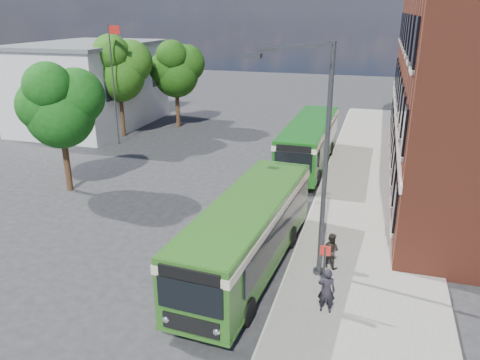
% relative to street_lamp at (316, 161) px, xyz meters
% --- Properties ---
extents(ground, '(120.00, 120.00, 0.00)m').
position_rel_street_lamp_xyz_m(ground, '(-4.84, 2.00, -4.79)').
color(ground, '#252527').
rests_on(ground, ground).
extents(pavement, '(6.00, 48.00, 0.15)m').
position_rel_street_lamp_xyz_m(pavement, '(2.16, 10.00, -4.72)').
color(pavement, gray).
rests_on(pavement, ground).
extents(kerb_line, '(0.12, 48.00, 0.01)m').
position_rel_street_lamp_xyz_m(kerb_line, '(-0.89, 10.00, -4.79)').
color(kerb_line, beige).
rests_on(kerb_line, ground).
extents(white_building, '(9.40, 13.40, 7.30)m').
position_rel_street_lamp_xyz_m(white_building, '(-22.84, 20.00, -1.13)').
color(white_building, silver).
rests_on(white_building, ground).
extents(flagpole, '(0.95, 0.10, 9.00)m').
position_rel_street_lamp_xyz_m(flagpole, '(-17.29, 15.00, 0.15)').
color(flagpole, '#37393C').
rests_on(flagpole, ground).
extents(street_lamp, '(2.96, 2.38, 9.00)m').
position_rel_street_lamp_xyz_m(street_lamp, '(0.00, 0.00, 0.00)').
color(street_lamp, '#37393C').
rests_on(street_lamp, ground).
extents(bus_stop_sign, '(0.35, 0.08, 2.52)m').
position_rel_street_lamp_xyz_m(bus_stop_sign, '(0.76, -2.20, -3.28)').
color(bus_stop_sign, '#37393C').
rests_on(bus_stop_sign, ground).
extents(bus_front, '(3.24, 10.72, 3.02)m').
position_rel_street_lamp_xyz_m(bus_front, '(-2.47, -0.26, -2.96)').
color(bus_front, '#2A5D1B').
rests_on(bus_front, ground).
extents(bus_rear, '(2.73, 11.34, 3.02)m').
position_rel_street_lamp_xyz_m(bus_rear, '(-2.24, 13.98, -2.96)').
color(bus_rear, '#155916').
rests_on(bus_rear, ground).
extents(pedestrian_a, '(0.62, 0.41, 1.66)m').
position_rel_street_lamp_xyz_m(pedestrian_a, '(0.92, -2.44, -3.81)').
color(pedestrian_a, black).
rests_on(pedestrian_a, pavement).
extents(pedestrian_b, '(0.90, 0.83, 1.49)m').
position_rel_street_lamp_xyz_m(pedestrian_b, '(0.73, 0.61, -3.89)').
color(pedestrian_b, black).
rests_on(pedestrian_b, pavement).
extents(tree_left, '(4.41, 4.20, 7.45)m').
position_rel_street_lamp_xyz_m(tree_left, '(-14.84, 5.27, 0.26)').
color(tree_left, '#341E13').
rests_on(tree_left, ground).
extents(tree_mid, '(4.89, 4.65, 8.26)m').
position_rel_street_lamp_xyz_m(tree_mid, '(-18.22, 17.33, 0.81)').
color(tree_mid, '#341E13').
rests_on(tree_mid, ground).
extents(tree_right, '(4.52, 4.30, 7.64)m').
position_rel_street_lamp_xyz_m(tree_right, '(-15.13, 21.63, 0.39)').
color(tree_right, '#341E13').
rests_on(tree_right, ground).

